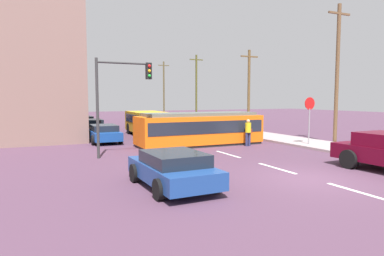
{
  "coord_description": "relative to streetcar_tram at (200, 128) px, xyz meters",
  "views": [
    {
      "loc": [
        -9.11,
        -9.31,
        2.93
      ],
      "look_at": [
        -0.97,
        8.43,
        1.24
      ],
      "focal_mm": 31.73,
      "sensor_mm": 36.0,
      "label": 1
    }
  ],
  "objects": [
    {
      "name": "ground_plane",
      "position": [
        -0.21,
        0.16,
        -1.07
      ],
      "size": [
        120.0,
        120.0,
        0.0
      ],
      "primitive_type": "plane",
      "color": "#503449"
    },
    {
      "name": "sidewalk_curb_right",
      "position": [
        6.59,
        -3.84,
        -1.0
      ],
      "size": [
        3.2,
        36.0,
        0.14
      ],
      "primitive_type": "cube",
      "color": "#A29092",
      "rests_on": "ground"
    },
    {
      "name": "lane_stripe_0",
      "position": [
        -0.21,
        -11.84,
        -1.06
      ],
      "size": [
        0.16,
        2.4,
        0.01
      ],
      "primitive_type": "cube",
      "color": "silver",
      "rests_on": "ground"
    },
    {
      "name": "lane_stripe_1",
      "position": [
        -0.21,
        -7.84,
        -1.06
      ],
      "size": [
        0.16,
        2.4,
        0.01
      ],
      "primitive_type": "cube",
      "color": "silver",
      "rests_on": "ground"
    },
    {
      "name": "lane_stripe_2",
      "position": [
        -0.21,
        -3.84,
        -1.06
      ],
      "size": [
        0.16,
        2.4,
        0.01
      ],
      "primitive_type": "cube",
      "color": "silver",
      "rests_on": "ground"
    },
    {
      "name": "lane_stripe_3",
      "position": [
        -0.21,
        6.0,
        -1.06
      ],
      "size": [
        0.16,
        2.4,
        0.01
      ],
      "primitive_type": "cube",
      "color": "silver",
      "rests_on": "ground"
    },
    {
      "name": "lane_stripe_4",
      "position": [
        -0.21,
        12.0,
        -1.06
      ],
      "size": [
        0.16,
        2.4,
        0.01
      ],
      "primitive_type": "cube",
      "color": "silver",
      "rests_on": "ground"
    },
    {
      "name": "streetcar_tram",
      "position": [
        0.0,
        0.0,
        0.0
      ],
      "size": [
        7.97,
        2.59,
        2.06
      ],
      "color": "orange",
      "rests_on": "ground"
    },
    {
      "name": "city_bus",
      "position": [
        -1.24,
        6.79,
        0.01
      ],
      "size": [
        2.63,
        5.64,
        1.89
      ],
      "color": "gold",
      "rests_on": "ground"
    },
    {
      "name": "pedestrian_crossing",
      "position": [
        2.53,
        -1.65,
        -0.12
      ],
      "size": [
        0.5,
        0.36,
        1.67
      ],
      "color": "navy",
      "rests_on": "ground"
    },
    {
      "name": "parked_sedan_near",
      "position": [
        -5.29,
        -8.85,
        -0.44
      ],
      "size": [
        2.18,
        4.08,
        1.19
      ],
      "color": "navy",
      "rests_on": "ground"
    },
    {
      "name": "parked_sedan_mid",
      "position": [
        -5.27,
        3.96,
        -0.45
      ],
      "size": [
        1.95,
        4.15,
        1.19
      ],
      "color": "#154192",
      "rests_on": "ground"
    },
    {
      "name": "parked_sedan_far",
      "position": [
        -5.15,
        10.58,
        -0.44
      ],
      "size": [
        2.16,
        4.47,
        1.19
      ],
      "color": "black",
      "rests_on": "ground"
    },
    {
      "name": "parked_sedan_furthest",
      "position": [
        -5.09,
        16.44,
        -0.44
      ],
      "size": [
        2.06,
        4.59,
        1.19
      ],
      "color": "#0F4494",
      "rests_on": "ground"
    },
    {
      "name": "stop_sign",
      "position": [
        5.92,
        -3.24,
        1.13
      ],
      "size": [
        0.76,
        0.07,
        2.88
      ],
      "color": "gray",
      "rests_on": "sidewalk_curb_right"
    },
    {
      "name": "traffic_light_mast",
      "position": [
        -5.51,
        -2.23,
        2.37
      ],
      "size": [
        2.82,
        0.33,
        4.9
      ],
      "color": "#333333",
      "rests_on": "ground"
    },
    {
      "name": "utility_pole_near",
      "position": [
        8.39,
        -3.0,
        3.58
      ],
      "size": [
        1.8,
        0.24,
        8.93
      ],
      "color": "brown",
      "rests_on": "ground"
    },
    {
      "name": "utility_pole_mid",
      "position": [
        8.5,
        7.16,
        2.79
      ],
      "size": [
        1.8,
        0.24,
        7.37
      ],
      "color": "brown",
      "rests_on": "ground"
    },
    {
      "name": "utility_pole_far",
      "position": [
        9.24,
        19.99,
        3.33
      ],
      "size": [
        1.8,
        0.24,
        8.44
      ],
      "color": "#4E4E1E",
      "rests_on": "ground"
    },
    {
      "name": "utility_pole_distant",
      "position": [
        9.01,
        31.45,
        3.48
      ],
      "size": [
        1.8,
        0.24,
        8.72
      ],
      "color": "brown",
      "rests_on": "ground"
    }
  ]
}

